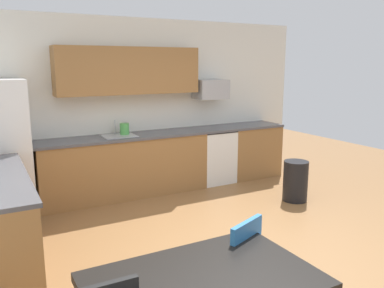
% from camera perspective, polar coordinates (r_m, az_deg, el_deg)
% --- Properties ---
extents(ground_plane, '(12.00, 12.00, 0.00)m').
position_cam_1_polar(ground_plane, '(4.54, 6.25, -14.76)').
color(ground_plane, olive).
extents(wall_back, '(5.80, 0.10, 2.70)m').
position_cam_1_polar(wall_back, '(6.45, -7.06, 5.64)').
color(wall_back, silver).
rests_on(wall_back, ground).
extents(cabinet_run_back, '(2.57, 0.60, 0.90)m').
position_cam_1_polar(cabinet_run_back, '(6.13, -9.68, -3.31)').
color(cabinet_run_back, olive).
rests_on(cabinet_run_back, ground).
extents(cabinet_run_back_right, '(0.98, 0.60, 0.90)m').
position_cam_1_polar(cabinet_run_back_right, '(7.22, 8.42, -1.00)').
color(cabinet_run_back_right, olive).
rests_on(cabinet_run_back_right, ground).
extents(countertop_back, '(4.80, 0.64, 0.04)m').
position_cam_1_polar(countertop_back, '(6.19, -5.76, 1.40)').
color(countertop_back, '#4C4C51').
rests_on(countertop_back, cabinet_run_back).
extents(upper_cabinets_back, '(2.20, 0.34, 0.70)m').
position_cam_1_polar(upper_cabinets_back, '(6.11, -9.07, 10.43)').
color(upper_cabinets_back, olive).
extents(oven_range, '(0.60, 0.60, 0.91)m').
position_cam_1_polar(oven_range, '(6.79, 3.08, -1.67)').
color(oven_range, white).
rests_on(oven_range, ground).
extents(microwave, '(0.54, 0.36, 0.32)m').
position_cam_1_polar(microwave, '(6.71, 2.74, 7.90)').
color(microwave, '#9EA0A5').
extents(sink_basin, '(0.48, 0.40, 0.14)m').
position_cam_1_polar(sink_basin, '(6.01, -10.48, 0.57)').
color(sink_basin, '#A5A8AD').
rests_on(sink_basin, countertop_back).
extents(sink_faucet, '(0.02, 0.02, 0.24)m').
position_cam_1_polar(sink_faucet, '(6.15, -11.06, 2.31)').
color(sink_faucet, '#B2B5BA').
rests_on(sink_faucet, countertop_back).
extents(dining_table, '(1.40, 0.90, 0.72)m').
position_cam_1_polar(dining_table, '(2.57, 1.65, -19.90)').
color(dining_table, black).
rests_on(dining_table, ground).
extents(chair_near_table, '(0.52, 0.52, 0.85)m').
position_cam_1_polar(chair_near_table, '(3.13, 9.54, -17.32)').
color(chair_near_table, '#2D72B7').
rests_on(chair_near_table, ground).
extents(trash_bin, '(0.36, 0.36, 0.60)m').
position_cam_1_polar(trash_bin, '(6.06, 14.72, -5.18)').
color(trash_bin, black).
rests_on(trash_bin, ground).
extents(kettle, '(0.14, 0.14, 0.20)m').
position_cam_1_polar(kettle, '(6.07, -9.73, 2.04)').
color(kettle, '#4CA54C').
rests_on(kettle, countertop_back).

